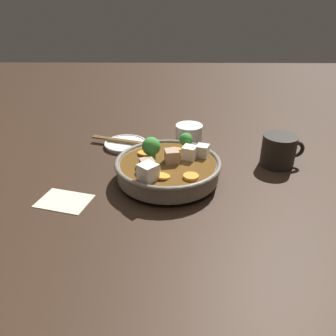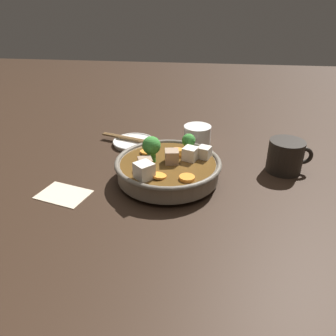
{
  "view_description": "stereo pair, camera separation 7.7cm",
  "coord_description": "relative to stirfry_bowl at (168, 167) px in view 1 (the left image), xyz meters",
  "views": [
    {
      "loc": [
        0.01,
        -0.68,
        0.4
      ],
      "look_at": [
        0.0,
        0.0,
        0.03
      ],
      "focal_mm": 35.0,
      "sensor_mm": 36.0,
      "label": 1
    },
    {
      "loc": [
        0.09,
        -0.68,
        0.4
      ],
      "look_at": [
        0.0,
        0.0,
        0.03
      ],
      "focal_mm": 35.0,
      "sensor_mm": 36.0,
      "label": 2
    }
  ],
  "objects": [
    {
      "name": "ground_plane",
      "position": [
        0.0,
        0.0,
        -0.04
      ],
      "size": [
        3.0,
        3.0,
        0.0
      ],
      "primitive_type": "plane",
      "color": "black"
    },
    {
      "name": "stirfry_bowl",
      "position": [
        0.0,
        0.0,
        0.0
      ],
      "size": [
        0.25,
        0.25,
        0.11
      ],
      "color": "slate",
      "rests_on": "ground_plane"
    },
    {
      "name": "side_saucer",
      "position": [
        -0.13,
        0.2,
        -0.03
      ],
      "size": [
        0.12,
        0.12,
        0.01
      ],
      "color": "white",
      "rests_on": "ground_plane"
    },
    {
      "name": "tea_cup",
      "position": [
        0.06,
        0.21,
        -0.01
      ],
      "size": [
        0.08,
        0.08,
        0.06
      ],
      "color": "white",
      "rests_on": "ground_plane"
    },
    {
      "name": "dark_mug",
      "position": [
        0.28,
        0.08,
        0.0
      ],
      "size": [
        0.11,
        0.09,
        0.08
      ],
      "color": "black",
      "rests_on": "ground_plane"
    },
    {
      "name": "napkin",
      "position": [
        -0.22,
        -0.09,
        -0.03
      ],
      "size": [
        0.13,
        0.1,
        0.0
      ],
      "color": "beige",
      "rests_on": "ground_plane"
    },
    {
      "name": "chopsticks_pair",
      "position": [
        -0.13,
        0.2,
        -0.02
      ],
      "size": [
        0.21,
        0.08,
        0.01
      ],
      "color": "olive",
      "rests_on": "side_saucer"
    }
  ]
}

